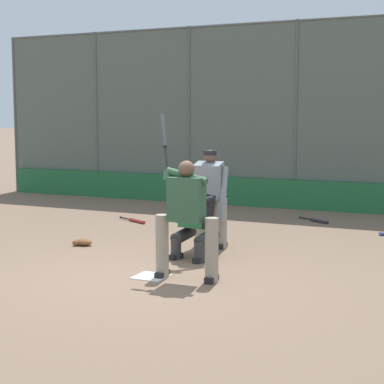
# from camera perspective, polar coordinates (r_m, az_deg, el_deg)

# --- Properties ---
(ground_plane) EXTENTS (160.00, 160.00, 0.00)m
(ground_plane) POSITION_cam_1_polar(r_m,az_deg,el_deg) (8.71, -3.65, -7.54)
(ground_plane) COLOR #7A604C
(home_plate_marker) EXTENTS (0.43, 0.43, 0.01)m
(home_plate_marker) POSITION_cam_1_polar(r_m,az_deg,el_deg) (8.71, -3.65, -7.50)
(home_plate_marker) COLOR white
(home_plate_marker) RESTS_ON ground_plane
(backstop_fence) EXTENTS (16.33, 0.08, 4.32)m
(backstop_fence) POSITION_cam_1_polar(r_m,az_deg,el_deg) (15.05, 9.22, 7.08)
(backstop_fence) COLOR #515651
(backstop_fence) RESTS_ON ground_plane
(padding_wall) EXTENTS (15.93, 0.18, 0.67)m
(padding_wall) POSITION_cam_1_polar(r_m,az_deg,el_deg) (15.06, 8.98, -0.21)
(padding_wall) COLOR #236638
(padding_wall) RESTS_ON ground_plane
(bleachers_beyond) EXTENTS (11.38, 3.05, 1.80)m
(bleachers_beyond) POSITION_cam_1_polar(r_m,az_deg,el_deg) (18.32, 6.56, 1.86)
(bleachers_beyond) COLOR slate
(bleachers_beyond) RESTS_ON ground_plane
(batter_at_plate) EXTENTS (1.05, 0.61, 2.19)m
(batter_at_plate) POSITION_cam_1_polar(r_m,az_deg,el_deg) (8.40, -0.54, -2.06)
(batter_at_plate) COLOR gray
(batter_at_plate) RESTS_ON ground_plane
(catcher_behind_plate) EXTENTS (0.67, 0.81, 1.23)m
(catcher_behind_plate) POSITION_cam_1_polar(r_m,az_deg,el_deg) (9.66, 0.18, -2.23)
(catcher_behind_plate) COLOR #333333
(catcher_behind_plate) RESTS_ON ground_plane
(umpire_home) EXTENTS (0.65, 0.41, 1.61)m
(umpire_home) POSITION_cam_1_polar(r_m,az_deg,el_deg) (10.43, 1.62, -0.34)
(umpire_home) COLOR gray
(umpire_home) RESTS_ON ground_plane
(spare_bat_near_backstop) EXTENTS (0.81, 0.44, 0.07)m
(spare_bat_near_backstop) POSITION_cam_1_polar(r_m,az_deg,el_deg) (13.09, -5.08, -2.55)
(spare_bat_near_backstop) COLOR black
(spare_bat_near_backstop) RESTS_ON ground_plane
(spare_bat_by_padding) EXTENTS (0.72, 0.46, 0.07)m
(spare_bat_by_padding) POSITION_cam_1_polar(r_m,az_deg,el_deg) (13.30, 11.06, -2.51)
(spare_bat_by_padding) COLOR black
(spare_bat_by_padding) RESTS_ON ground_plane
(fielding_glove_on_dirt) EXTENTS (0.32, 0.24, 0.11)m
(fielding_glove_on_dirt) POSITION_cam_1_polar(r_m,az_deg,el_deg) (10.88, -9.71, -4.42)
(fielding_glove_on_dirt) COLOR brown
(fielding_glove_on_dirt) RESTS_ON ground_plane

